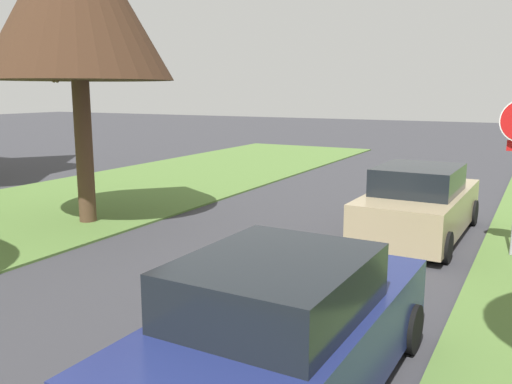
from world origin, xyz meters
The scene contains 2 objects.
parked_sedan_navy centered at (2.40, 6.28, 0.72)m, with size 2.04×4.44×1.57m.
parked_sedan_tan centered at (2.27, 13.39, 0.72)m, with size 2.04×4.44×1.57m.
Camera 1 is at (4.57, 1.62, 3.14)m, focal length 38.12 mm.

